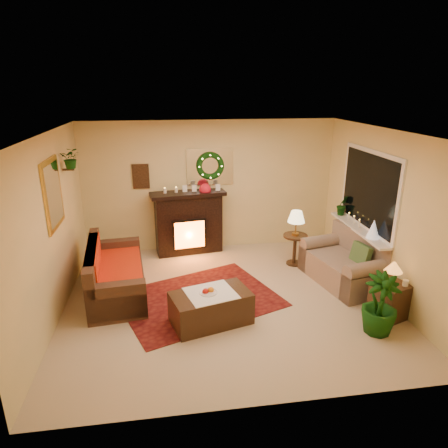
{
  "coord_description": "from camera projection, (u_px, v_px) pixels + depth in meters",
  "views": [
    {
      "loc": [
        -0.87,
        -5.52,
        3.21
      ],
      "look_at": [
        0.0,
        0.35,
        1.15
      ],
      "focal_mm": 32.0,
      "sensor_mm": 36.0,
      "label": 1
    }
  ],
  "objects": [
    {
      "name": "wall_back",
      "position": [
        210.0,
        186.0,
        8.0
      ],
      "size": [
        5.0,
        5.0,
        0.0
      ],
      "primitive_type": "plane",
      "color": "#EFD88C",
      "rests_on": "ground"
    },
    {
      "name": "end_table_square",
      "position": [
        390.0,
        300.0,
        5.79
      ],
      "size": [
        0.56,
        0.56,
        0.53
      ],
      "primitive_type": "cube",
      "rotation": [
        0.0,
        0.0,
        0.34
      ],
      "color": "#462618",
      "rests_on": "floor"
    },
    {
      "name": "mantel_mirror",
      "position": [
        210.0,
        167.0,
        7.85
      ],
      "size": [
        0.92,
        0.02,
        0.72
      ],
      "primitive_type": "cube",
      "color": "white",
      "rests_on": "wall_back"
    },
    {
      "name": "window_frame",
      "position": [
        369.0,
        190.0,
        6.68
      ],
      "size": [
        0.03,
        1.86,
        1.36
      ],
      "primitive_type": "cube",
      "color": "white",
      "rests_on": "wall_right"
    },
    {
      "name": "area_rug",
      "position": [
        199.0,
        299.0,
        6.34
      ],
      "size": [
        2.82,
        2.48,
        0.01
      ],
      "primitive_type": "cube",
      "rotation": [
        0.0,
        0.0,
        0.36
      ],
      "color": "#44130E",
      "rests_on": "floor"
    },
    {
      "name": "gold_mirror",
      "position": [
        53.0,
        194.0,
        5.69
      ],
      "size": [
        0.03,
        0.84,
        1.0
      ],
      "primitive_type": "cube",
      "color": "gold",
      "rests_on": "wall_left"
    },
    {
      "name": "wall_left",
      "position": [
        50.0,
        231.0,
        5.56
      ],
      "size": [
        4.5,
        4.5,
        0.0
      ],
      "primitive_type": "plane",
      "color": "#EFD88C",
      "rests_on": "ground"
    },
    {
      "name": "window_sill",
      "position": [
        358.0,
        229.0,
        6.89
      ],
      "size": [
        0.22,
        1.86,
        0.04
      ],
      "primitive_type": "cube",
      "color": "white",
      "rests_on": "wall_right"
    },
    {
      "name": "ceiling",
      "position": [
        228.0,
        133.0,
        5.48
      ],
      "size": [
        5.0,
        5.0,
        0.0
      ],
      "primitive_type": "plane",
      "color": "white",
      "rests_on": "ground"
    },
    {
      "name": "mantel_candle_a",
      "position": [
        165.0,
        193.0,
        7.66
      ],
      "size": [
        0.06,
        0.06,
        0.19
      ],
      "primitive_type": "cylinder",
      "color": "silver",
      "rests_on": "fireplace"
    },
    {
      "name": "sofa",
      "position": [
        116.0,
        268.0,
        6.42
      ],
      "size": [
        1.03,
        1.99,
        0.82
      ],
      "primitive_type": "cube",
      "rotation": [
        0.0,
        0.0,
        0.1
      ],
      "color": "brown",
      "rests_on": "floor"
    },
    {
      "name": "loveseat",
      "position": [
        344.0,
        259.0,
        6.78
      ],
      "size": [
        1.17,
        1.65,
        0.86
      ],
      "primitive_type": "cube",
      "rotation": [
        0.0,
        0.0,
        0.22
      ],
      "color": "#B3A991",
      "rests_on": "floor"
    },
    {
      "name": "lamp_tiffany",
      "position": [
        393.0,
        270.0,
        5.64
      ],
      "size": [
        0.25,
        0.25,
        0.37
      ],
      "primitive_type": "cone",
      "color": "#D84F0D",
      "rests_on": "end_table_square"
    },
    {
      "name": "poinsettia",
      "position": [
        205.0,
        189.0,
        7.76
      ],
      "size": [
        0.23,
        0.23,
        0.23
      ],
      "primitive_type": "sphere",
      "color": "red",
      "rests_on": "fireplace"
    },
    {
      "name": "lamp_cream",
      "position": [
        296.0,
        220.0,
        7.29
      ],
      "size": [
        0.32,
        0.32,
        0.48
      ],
      "primitive_type": "cone",
      "color": "beige",
      "rests_on": "side_table_round"
    },
    {
      "name": "coffee_table",
      "position": [
        211.0,
        309.0,
        5.66
      ],
      "size": [
        1.22,
        0.87,
        0.46
      ],
      "primitive_type": "cube",
      "rotation": [
        0.0,
        0.0,
        0.27
      ],
      "color": "#43260F",
      "rests_on": "floor"
    },
    {
      "name": "hanging_plant",
      "position": [
        72.0,
        168.0,
        6.34
      ],
      "size": [
        0.33,
        0.28,
        0.36
      ],
      "primitive_type": "imported",
      "color": "#194719",
      "rests_on": "wall_left"
    },
    {
      "name": "red_throw",
      "position": [
        114.0,
        263.0,
        6.56
      ],
      "size": [
        0.87,
        1.41,
        0.02
      ],
      "primitive_type": "cube",
      "color": "#E10B00",
      "rests_on": "sofa"
    },
    {
      "name": "wall_right",
      "position": [
        385.0,
        215.0,
        6.25
      ],
      "size": [
        4.5,
        4.5,
        0.0
      ],
      "primitive_type": "plane",
      "color": "#EFD88C",
      "rests_on": "ground"
    },
    {
      "name": "mantel_candle_b",
      "position": [
        176.0,
        192.0,
        7.72
      ],
      "size": [
        0.06,
        0.06,
        0.18
      ],
      "primitive_type": "cylinder",
      "color": "white",
      "rests_on": "fireplace"
    },
    {
      "name": "fruit_bowl",
      "position": [
        208.0,
        294.0,
        5.59
      ],
      "size": [
        0.26,
        0.26,
        0.06
      ],
      "primitive_type": "cylinder",
      "color": "silver",
      "rests_on": "coffee_table"
    },
    {
      "name": "mini_tree",
      "position": [
        373.0,
        229.0,
        6.37
      ],
      "size": [
        0.21,
        0.21,
        0.32
      ],
      "primitive_type": "cone",
      "color": "silver",
      "rests_on": "window_sill"
    },
    {
      "name": "window_glass",
      "position": [
        368.0,
        190.0,
        6.68
      ],
      "size": [
        0.02,
        1.7,
        1.22
      ],
      "primitive_type": "cube",
      "color": "black",
      "rests_on": "wall_right"
    },
    {
      "name": "floor",
      "position": [
        227.0,
        299.0,
        6.33
      ],
      "size": [
        5.0,
        5.0,
        0.0
      ],
      "primitive_type": "plane",
      "color": "beige",
      "rests_on": "ground"
    },
    {
      "name": "wall_front",
      "position": [
        264.0,
        298.0,
        3.8
      ],
      "size": [
        5.0,
        5.0,
        0.0
      ],
      "primitive_type": "plane",
      "color": "#EFD88C",
      "rests_on": "ground"
    },
    {
      "name": "floor_palm",
      "position": [
        380.0,
        303.0,
        5.35
      ],
      "size": [
        1.5,
        1.5,
        2.58
      ],
      "primitive_type": "imported",
      "rotation": [
        0.0,
        0.0,
        -0.04
      ],
      "color": "black",
      "rests_on": "floor"
    },
    {
      "name": "sill_plant",
      "position": [
        343.0,
        205.0,
        7.5
      ],
      "size": [
        0.28,
        0.22,
        0.5
      ],
      "primitive_type": "imported",
      "color": "#0F350D",
      "rests_on": "window_sill"
    },
    {
      "name": "side_table_round",
      "position": [
        295.0,
        248.0,
        7.49
      ],
      "size": [
        0.55,
        0.55,
        0.59
      ],
      "primitive_type": "cylinder",
      "rotation": [
        0.0,
        0.0,
        -0.23
      ],
      "color": "#391A0D",
      "rests_on": "floor"
    },
    {
      "name": "wreath",
      "position": [
        210.0,
        166.0,
        7.81
      ],
      "size": [
        0.55,
        0.11,
        0.55
      ],
      "primitive_type": "torus",
      "rotation": [
        1.57,
        0.0,
        0.0
      ],
      "color": "#194719",
      "rests_on": "wall_back"
    },
    {
      "name": "fireplace",
      "position": [
        189.0,
        226.0,
        7.99
      ],
      "size": [
        1.34,
        0.59,
        1.19
      ],
      "primitive_type": "cube",
      "rotation": [
        0.0,
        0.0,
        0.14
      ],
      "color": "black",
      "rests_on": "floor"
    },
    {
      "name": "wall_art",
      "position": [
        141.0,
        176.0,
        7.72
      ],
      "size": [
        0.32,
        0.03,
        0.48
      ],
      "primitive_type": "cube",
      "color": "#381E11",
      "rests_on": "wall_back"
    }
  ]
}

